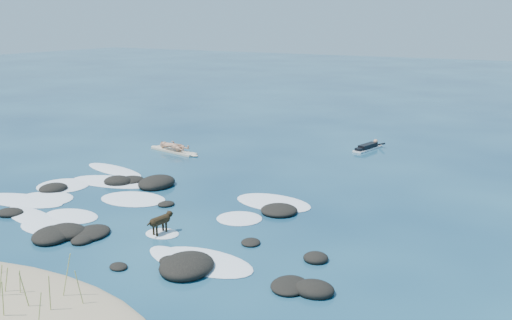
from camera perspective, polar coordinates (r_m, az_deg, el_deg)
The scene contains 7 objects.
ground at distance 19.83m, azimuth -5.41°, elevation -5.02°, with size 160.00×160.00×0.00m, color #0A2642.
dune_grass at distance 14.23m, azimuth -23.98°, elevation -11.51°, with size 4.00×2.11×1.21m.
reef_rocks at distance 18.94m, azimuth -10.89°, elevation -5.83°, with size 13.30×7.61×0.54m.
breaking_foam at distance 20.88m, azimuth -13.76°, elevation -4.36°, with size 12.33×7.90×0.12m.
standing_surfer_rig at distance 28.29m, azimuth -8.27°, elevation 2.29°, with size 3.36×1.09×1.92m.
paddling_surfer_rig at distance 29.21m, azimuth 11.15°, elevation 1.30°, with size 1.15×2.36×0.41m.
dog at distance 17.69m, azimuth -9.48°, elevation -5.97°, with size 0.37×1.10×0.70m.
Camera 1 is at (10.90, -15.25, 6.47)m, focal length 40.00 mm.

